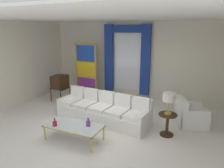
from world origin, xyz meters
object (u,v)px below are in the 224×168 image
at_px(peacock_figurine, 91,94).
at_px(vintage_tv, 60,82).
at_px(couch_white_long, 104,110).
at_px(stained_glass_divider, 86,71).
at_px(bottle_blue_decanter, 55,123).
at_px(bottle_crystal_tall, 88,123).
at_px(round_side_table, 167,123).
at_px(table_lamp_brass, 169,98).
at_px(armchair_white, 189,115).
at_px(coffee_table, 74,126).

bearing_deg(peacock_figurine, vintage_tv, -152.53).
height_order(couch_white_long, stained_glass_divider, stained_glass_divider).
distance_m(bottle_blue_decanter, bottle_crystal_tall, 0.83).
distance_m(peacock_figurine, round_side_table, 3.68).
height_order(couch_white_long, bottle_crystal_tall, couch_white_long).
bearing_deg(bottle_blue_decanter, round_side_table, 30.96).
bearing_deg(table_lamp_brass, peacock_figurine, 153.35).
bearing_deg(round_side_table, armchair_white, 63.26).
height_order(bottle_blue_decanter, bottle_crystal_tall, bottle_crystal_tall).
xyz_separation_m(armchair_white, peacock_figurine, (-3.74, 0.75, -0.07)).
bearing_deg(bottle_blue_decanter, stained_glass_divider, 109.59).
height_order(peacock_figurine, round_side_table, round_side_table).
xyz_separation_m(bottle_blue_decanter, stained_glass_divider, (-1.25, 3.50, 0.58)).
distance_m(armchair_white, round_side_table, 1.01).
height_order(peacock_figurine, table_lamp_brass, table_lamp_brass).
bearing_deg(armchair_white, bottle_crystal_tall, -136.57).
bearing_deg(vintage_tv, armchair_white, -2.40).
height_order(couch_white_long, armchair_white, couch_white_long).
bearing_deg(coffee_table, peacock_figurine, 112.73).
xyz_separation_m(bottle_blue_decanter, peacock_figurine, (-0.82, 3.13, -0.26)).
distance_m(bottle_blue_decanter, round_side_table, 2.88).
relative_size(coffee_table, vintage_tv, 1.07).
height_order(vintage_tv, armchair_white, vintage_tv).
bearing_deg(bottle_crystal_tall, couch_white_long, 100.85).
bearing_deg(bottle_blue_decanter, couch_white_long, 73.32).
distance_m(peacock_figurine, table_lamp_brass, 3.76).
relative_size(armchair_white, round_side_table, 1.79).
relative_size(couch_white_long, stained_glass_divider, 1.36).
bearing_deg(table_lamp_brass, coffee_table, -148.91).
relative_size(coffee_table, bottle_crystal_tall, 6.55).
relative_size(bottle_crystal_tall, round_side_table, 0.37).
height_order(coffee_table, vintage_tv, vintage_tv).
bearing_deg(peacock_figurine, round_side_table, -26.65).
relative_size(stained_glass_divider, round_side_table, 3.70).
bearing_deg(table_lamp_brass, bottle_blue_decanter, -149.04).
bearing_deg(bottle_blue_decanter, coffee_table, 30.30).
xyz_separation_m(coffee_table, vintage_tv, (-2.27, 2.35, 0.35)).
xyz_separation_m(coffee_table, table_lamp_brass, (2.07, 1.25, 0.65)).
relative_size(couch_white_long, armchair_white, 2.82).
bearing_deg(bottle_blue_decanter, peacock_figurine, 104.68).
bearing_deg(bottle_blue_decanter, armchair_white, 39.19).
height_order(coffee_table, armchair_white, armchair_white).
height_order(couch_white_long, round_side_table, couch_white_long).
bearing_deg(armchair_white, round_side_table, -116.74).
bearing_deg(coffee_table, couch_white_long, 85.77).
bearing_deg(round_side_table, bottle_crystal_tall, -146.16).
distance_m(armchair_white, stained_glass_divider, 4.38).
height_order(vintage_tv, stained_glass_divider, stained_glass_divider).
height_order(stained_glass_divider, peacock_figurine, stained_glass_divider).
xyz_separation_m(bottle_blue_decanter, table_lamp_brass, (2.47, 1.48, 0.55)).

